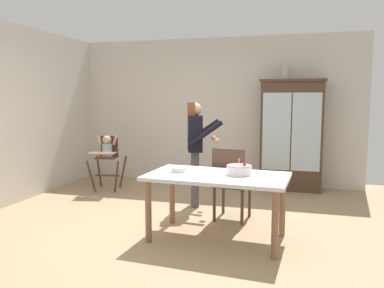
{
  "coord_description": "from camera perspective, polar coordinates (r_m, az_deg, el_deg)",
  "views": [
    {
      "loc": [
        1.49,
        -4.42,
        1.58
      ],
      "look_at": [
        0.07,
        0.7,
        0.95
      ],
      "focal_mm": 35.71,
      "sensor_mm": 36.0,
      "label": 1
    }
  ],
  "objects": [
    {
      "name": "birthday_cake",
      "position": [
        4.28,
        7.05,
        -3.86
      ],
      "size": [
        0.28,
        0.28,
        0.19
      ],
      "color": "white",
      "rests_on": "dining_table"
    },
    {
      "name": "serving_bowl",
      "position": [
        4.43,
        -1.99,
        -3.82
      ],
      "size": [
        0.18,
        0.18,
        0.05
      ],
      "primitive_type": "cylinder",
      "color": "silver",
      "rests_on": "dining_table"
    },
    {
      "name": "china_cabinet",
      "position": [
        6.81,
        14.6,
        1.33
      ],
      "size": [
        1.09,
        0.48,
        1.91
      ],
      "color": "#4C3323",
      "rests_on": "ground_plane"
    },
    {
      "name": "ceramic_vase",
      "position": [
        6.81,
        13.72,
        10.35
      ],
      "size": [
        0.13,
        0.13,
        0.27
      ],
      "color": "#B2B7B2",
      "rests_on": "china_cabinet"
    },
    {
      "name": "ground_plane",
      "position": [
        4.92,
        -3.04,
        -11.96
      ],
      "size": [
        6.24,
        6.24,
        0.0
      ],
      "primitive_type": "plane",
      "color": "tan"
    },
    {
      "name": "high_chair_with_toddler",
      "position": [
        6.78,
        -12.58,
        -1.25
      ],
      "size": [
        0.67,
        0.76,
        0.95
      ],
      "rotation": [
        0.0,
        0.0,
        0.2
      ],
      "color": "#4C3323",
      "rests_on": "ground_plane"
    },
    {
      "name": "wall_back",
      "position": [
        7.21,
        3.55,
        4.92
      ],
      "size": [
        5.32,
        0.06,
        2.7
      ],
      "primitive_type": "cube",
      "color": "beige",
      "rests_on": "ground_plane"
    },
    {
      "name": "dining_chair_far_side",
      "position": [
        4.93,
        5.74,
        -5.25
      ],
      "size": [
        0.49,
        0.49,
        0.96
      ],
      "rotation": [
        0.0,
        0.0,
        3.01
      ],
      "color": "#4C3323",
      "rests_on": "ground_plane"
    },
    {
      "name": "adult_person",
      "position": [
        5.56,
        0.52,
        0.44
      ],
      "size": [
        0.61,
        0.6,
        1.53
      ],
      "rotation": [
        0.0,
        0.0,
        1.89
      ],
      "color": "#47474C",
      "rests_on": "ground_plane"
    },
    {
      "name": "dining_table",
      "position": [
        4.29,
        3.78,
        -5.82
      ],
      "size": [
        1.61,
        0.97,
        0.74
      ],
      "color": "silver",
      "rests_on": "ground_plane"
    }
  ]
}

